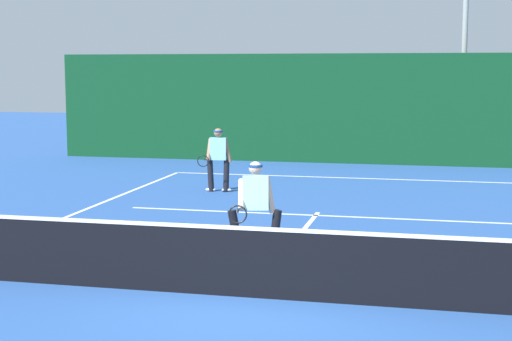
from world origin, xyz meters
name	(u,v)px	position (x,y,z in m)	size (l,w,h in m)	color
ground_plane	(248,297)	(0.00, 0.00, 0.00)	(80.00, 80.00, 0.00)	#285197
court_line_baseline_far	(347,178)	(0.00, 11.85, 0.00)	(10.03, 0.10, 0.01)	white
court_line_service	(316,215)	(0.00, 6.05, 0.00)	(8.18, 0.10, 0.01)	white
court_line_centre	(291,245)	(0.00, 3.20, 0.00)	(0.10, 6.40, 0.01)	white
tennis_net	(248,261)	(0.00, 0.00, 0.50)	(10.99, 0.09, 1.08)	#1E4723
player_near	(255,206)	(-0.39, 2.12, 0.87)	(0.90, 0.90, 1.59)	black
player_far	(218,157)	(-2.87, 8.68, 0.87)	(0.70, 0.85, 1.59)	black
tennis_ball_extra	(101,224)	(-3.94, 4.05, 0.03)	(0.07, 0.07, 0.07)	#D1E033
back_fence_windscreen	(359,109)	(0.00, 15.23, 1.77)	(20.45, 0.12, 3.54)	#0D3F1F
light_pole	(465,29)	(3.25, 16.64, 4.32)	(0.55, 0.44, 6.99)	#9EA39E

